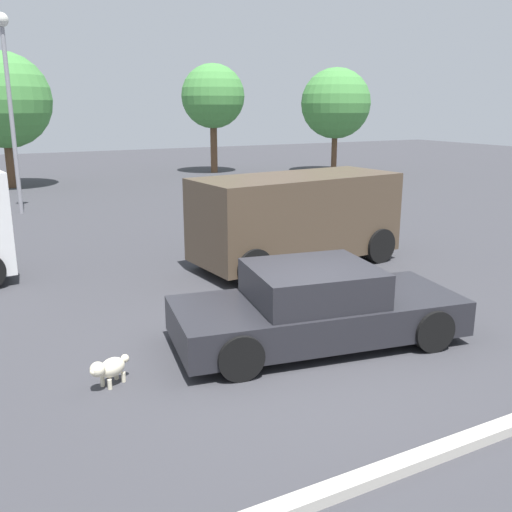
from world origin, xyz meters
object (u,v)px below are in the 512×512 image
object	(u,v)px
dog	(109,368)
light_post_far	(8,80)
suv_dark	(296,217)
sedan_foreground	(316,307)
pedestrian	(278,198)

from	to	relation	value
dog	light_post_far	size ratio (longest dim) A/B	0.09
light_post_far	suv_dark	bearing A→B (deg)	-63.77
sedan_foreground	suv_dark	world-z (taller)	suv_dark
sedan_foreground	dog	bearing A→B (deg)	-171.25
suv_dark	sedan_foreground	bearing A→B (deg)	-122.98
dog	light_post_far	xyz separation A→B (m)	(0.43, 13.62, 4.05)
dog	suv_dark	xyz separation A→B (m)	(5.23, 3.88, 0.86)
sedan_foreground	light_post_far	xyz separation A→B (m)	(-2.72, 13.68, 3.74)
suv_dark	light_post_far	bearing A→B (deg)	111.16
sedan_foreground	pedestrian	size ratio (longest dim) A/B	2.85
sedan_foreground	light_post_far	distance (m)	14.44
sedan_foreground	pedestrian	bearing A→B (deg)	73.81
sedan_foreground	pedestrian	world-z (taller)	pedestrian
sedan_foreground	dog	xyz separation A→B (m)	(-3.15, 0.06, -0.31)
pedestrian	light_post_far	world-z (taller)	light_post_far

